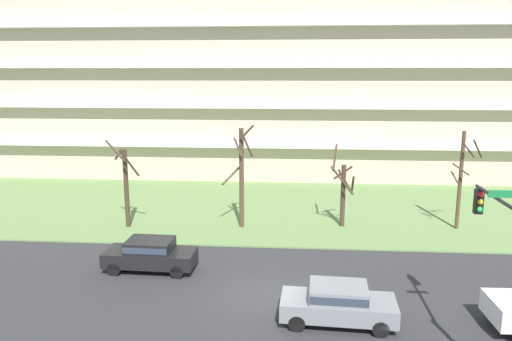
{
  "coord_description": "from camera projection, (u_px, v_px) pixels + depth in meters",
  "views": [
    {
      "loc": [
        0.99,
        -19.5,
        9.58
      ],
      "look_at": [
        -0.96,
        6.0,
        4.38
      ],
      "focal_mm": 34.12,
      "sensor_mm": 36.0,
      "label": 1
    }
  ],
  "objects": [
    {
      "name": "sedan_gray_center_left",
      "position": [
        338.0,
        302.0,
        18.7
      ],
      "size": [
        4.5,
        2.05,
        1.57
      ],
      "rotation": [
        0.0,
        0.0,
        -0.06
      ],
      "color": "slate",
      "rests_on": "ground"
    },
    {
      "name": "sedan_black_center_right",
      "position": [
        150.0,
        253.0,
        23.74
      ],
      "size": [
        4.46,
        1.95,
        1.57
      ],
      "rotation": [
        0.0,
        0.0,
        3.11
      ],
      "color": "black",
      "rests_on": "ground"
    },
    {
      "name": "apartment_building",
      "position": [
        283.0,
        85.0,
        47.58
      ],
      "size": [
        52.78,
        14.69,
        16.68
      ],
      "color": "beige",
      "rests_on": "ground"
    },
    {
      "name": "traffic_signal_mast",
      "position": [
        510.0,
        256.0,
        14.87
      ],
      "size": [
        0.9,
        4.94,
        5.91
      ],
      "color": "black",
      "rests_on": "ground"
    },
    {
      "name": "tree_left",
      "position": [
        241.0,
        174.0,
        29.72
      ],
      "size": [
        2.0,
        1.96,
        6.47
      ],
      "color": "#4C3828",
      "rests_on": "ground"
    },
    {
      "name": "ground",
      "position": [
        267.0,
        297.0,
        21.04
      ],
      "size": [
        160.0,
        160.0,
        0.0
      ],
      "primitive_type": "plane",
      "color": "#2D2D30"
    },
    {
      "name": "grass_lawn_strip",
      "position": [
        278.0,
        208.0,
        34.71
      ],
      "size": [
        80.0,
        16.0,
        0.08
      ],
      "primitive_type": "cube",
      "color": "#66844C",
      "rests_on": "ground"
    },
    {
      "name": "tree_far_left",
      "position": [
        126.0,
        184.0,
        29.82
      ],
      "size": [
        1.95,
        1.56,
        5.59
      ],
      "color": "#423023",
      "rests_on": "ground"
    },
    {
      "name": "tree_right",
      "position": [
        461.0,
        178.0,
        29.34
      ],
      "size": [
        1.91,
        1.57,
        6.13
      ],
      "color": "#4C3828",
      "rests_on": "ground"
    },
    {
      "name": "tree_center",
      "position": [
        343.0,
        190.0,
        30.05
      ],
      "size": [
        1.54,
        1.65,
        5.19
      ],
      "color": "#423023",
      "rests_on": "ground"
    }
  ]
}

